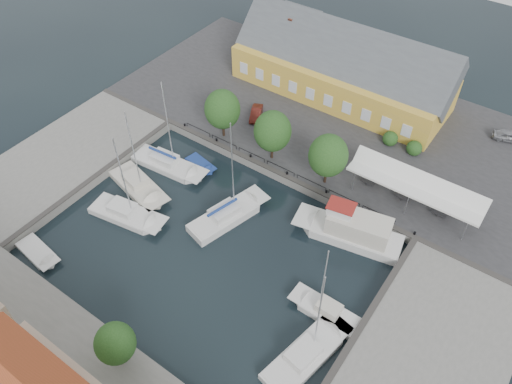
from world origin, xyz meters
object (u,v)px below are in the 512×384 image
west_boat_b (139,187)px  launch_nw (201,165)px  east_boat_b (325,312)px  launch_sw (38,254)px  tent_canopy (417,185)px  car_silver (510,136)px  west_boat_c (127,215)px  west_boat_a (168,165)px  east_boat_c (306,356)px  car_red (256,113)px  trawler (352,231)px  warehouse (339,68)px  center_sailboat (227,216)px

west_boat_b → launch_nw: west_boat_b is taller
east_boat_b → west_boat_b: (-24.80, 1.81, -0.00)m
launch_sw → tent_canopy: bearing=44.2°
tent_canopy → car_silver: (5.40, 16.41, -2.04)m
car_silver → west_boat_c: 45.26m
tent_canopy → west_boat_a: west_boat_a is taller
tent_canopy → east_boat_c: bearing=-90.9°
tent_canopy → launch_sw: size_ratio=2.57×
east_boat_b → west_boat_a: west_boat_a is taller
east_boat_b → launch_sw: (-26.38, -10.51, -0.17)m
car_red → east_boat_b: size_ratio=0.39×
trawler → east_boat_b: 9.37m
warehouse → west_boat_a: size_ratio=2.29×
trawler → launch_nw: trawler is taller
west_boat_a → launch_nw: (2.93, 2.32, -0.18)m
east_boat_c → west_boat_b: west_boat_b is taller
west_boat_b → launch_nw: bearing=64.4°
car_silver → west_boat_c: size_ratio=0.33×
east_boat_c → launch_nw: 25.85m
launch_sw → launch_nw: size_ratio=1.27×
warehouse → west_boat_a: west_boat_a is taller
warehouse → tent_canopy: warehouse is taller
launch_sw → car_silver: bearing=52.7°
trawler → launch_sw: (-24.18, -19.58, -0.93)m
tent_canopy → east_boat_c: east_boat_c is taller
center_sailboat → east_boat_b: bearing=-15.7°
west_boat_a → launch_sw: bearing=-96.5°
west_boat_a → west_boat_c: 8.42m
west_boat_c → launch_sw: size_ratio=2.12×
car_red → launch_nw: (-0.68, -10.28, -1.50)m
west_boat_c → center_sailboat: bearing=33.7°
east_boat_c → tent_canopy: bearing=89.1°
east_boat_c → west_boat_c: bearing=173.7°
west_boat_a → trawler: bearing=7.1°
east_boat_b → west_boat_c: 22.89m
east_boat_b → tent_canopy: bearing=86.3°
launch_sw → west_boat_c: bearing=67.3°
tent_canopy → east_boat_b: size_ratio=1.52×
car_red → launch_sw: bearing=-126.0°
car_red → west_boat_a: bearing=-131.4°
car_red → trawler: 21.10m
car_red → east_boat_b: (20.86, -18.90, -1.33)m
warehouse → west_boat_b: size_ratio=2.47×
west_boat_c → east_boat_c: bearing=-6.3°
trawler → launch_sw: size_ratio=2.10×
trawler → center_sailboat: bearing=-156.4°
east_boat_b → launch_nw: size_ratio=2.15×
east_boat_b → west_boat_a: 25.27m
trawler → east_boat_b: (2.20, -9.08, -0.76)m
car_red → east_boat_c: (21.56, -23.45, -1.33)m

